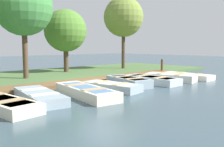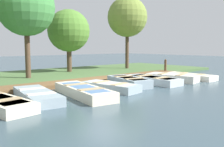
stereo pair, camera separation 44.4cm
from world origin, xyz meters
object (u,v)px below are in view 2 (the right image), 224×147
at_px(rowboat_4, 129,81).
at_px(park_tree_center, 69,31).
at_px(rowboat_5, 152,80).
at_px(rowboat_3, 110,87).
at_px(rowboat_6, 172,77).
at_px(mooring_post_far, 165,66).
at_px(rowboat_1, 37,95).
at_px(rowboat_2, 83,91).
at_px(park_tree_right, 127,17).
at_px(park_tree_left, 26,8).
at_px(rowboat_7, 190,76).

distance_m(rowboat_4, park_tree_center, 7.13).
relative_size(rowboat_4, rowboat_5, 0.89).
relative_size(rowboat_3, park_tree_center, 0.63).
distance_m(rowboat_4, rowboat_6, 3.09).
height_order(rowboat_5, mooring_post_far, mooring_post_far).
bearing_deg(rowboat_1, park_tree_center, 149.75).
relative_size(rowboat_2, park_tree_center, 0.82).
height_order(rowboat_2, park_tree_right, park_tree_right).
bearing_deg(park_tree_center, rowboat_6, 20.05).
bearing_deg(rowboat_4, park_tree_left, -135.83).
height_order(rowboat_1, rowboat_7, rowboat_1).
distance_m(rowboat_3, rowboat_7, 6.22).
distance_m(park_tree_left, park_tree_right, 8.57).
bearing_deg(park_tree_right, rowboat_2, -53.46).
xyz_separation_m(rowboat_3, park_tree_right, (-6.14, 7.01, 4.09)).
bearing_deg(park_tree_left, rowboat_2, -1.02).
xyz_separation_m(rowboat_1, rowboat_2, (0.50, 1.72, 0.02)).
distance_m(rowboat_6, mooring_post_far, 4.03).
distance_m(rowboat_5, mooring_post_far, 5.18).
bearing_deg(rowboat_7, rowboat_5, -94.34).
bearing_deg(rowboat_4, rowboat_7, 96.24).
distance_m(rowboat_4, park_tree_left, 7.06).
bearing_deg(park_tree_left, rowboat_4, 31.48).
height_order(rowboat_1, rowboat_5, rowboat_5).
xyz_separation_m(mooring_post_far, park_tree_right, (-3.42, -0.56, 3.74)).
distance_m(rowboat_1, rowboat_5, 6.43).
bearing_deg(rowboat_2, park_tree_center, 161.36).
bearing_deg(rowboat_1, park_tree_left, 169.48).
height_order(rowboat_1, park_tree_center, park_tree_center).
xyz_separation_m(rowboat_4, rowboat_6, (0.41, 3.06, -0.01)).
distance_m(rowboat_2, mooring_post_far, 9.67).
xyz_separation_m(rowboat_1, rowboat_4, (-0.16, 4.90, 0.04)).
height_order(mooring_post_far, park_tree_center, park_tree_center).
bearing_deg(rowboat_5, mooring_post_far, 120.82).
height_order(rowboat_6, rowboat_7, rowboat_6).
height_order(rowboat_2, rowboat_6, rowboat_6).
bearing_deg(mooring_post_far, park_tree_right, -170.77).
xyz_separation_m(rowboat_5, rowboat_7, (0.28, 3.15, -0.03)).
bearing_deg(mooring_post_far, rowboat_3, -70.22).
bearing_deg(park_tree_center, rowboat_3, -16.68).
bearing_deg(rowboat_3, rowboat_7, 79.20).
bearing_deg(rowboat_3, park_tree_left, -173.92).
bearing_deg(park_tree_center, park_tree_left, -67.40).
xyz_separation_m(rowboat_1, rowboat_6, (0.25, 7.96, 0.03)).
relative_size(rowboat_3, rowboat_5, 0.90).
bearing_deg(rowboat_6, park_tree_left, -144.95).
distance_m(rowboat_2, rowboat_5, 4.72).
relative_size(rowboat_1, rowboat_6, 1.10).
bearing_deg(park_tree_right, rowboat_6, -21.29).
bearing_deg(rowboat_7, park_tree_center, -148.91).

